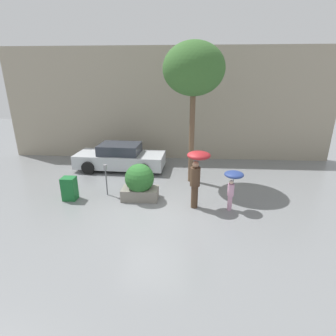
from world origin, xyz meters
name	(u,v)px	position (x,y,z in m)	size (l,w,h in m)	color
ground_plane	(154,211)	(0.00, 0.00, 0.00)	(40.00, 40.00, 0.00)	slate
building_facade	(167,105)	(0.00, 6.50, 3.00)	(18.00, 0.30, 6.00)	#9E937F
planter_box	(140,182)	(-0.66, 0.91, 0.70)	(1.38, 1.11, 1.42)	gray
person_adult	(197,168)	(1.46, 0.42, 1.48)	(0.82, 0.82, 2.06)	#473323
person_child	(233,180)	(2.71, 0.30, 1.11)	(0.67, 0.67, 1.42)	#D199B7
parked_car_near	(120,158)	(-2.22, 4.28, 0.61)	(4.49, 2.11, 1.32)	#B7BCC1
street_tree	(194,70)	(1.31, 2.89, 4.73)	(2.48, 2.48, 5.83)	brown
parking_meter	(106,173)	(-2.04, 1.18, 0.91)	(0.14, 0.14, 1.27)	#595B60
newspaper_box	(70,189)	(-3.34, 0.69, 0.45)	(0.50, 0.44, 0.90)	#19662D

